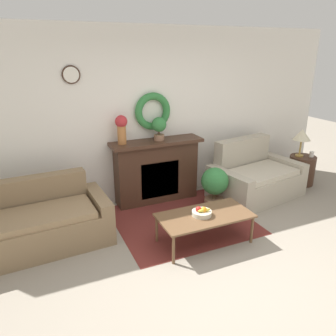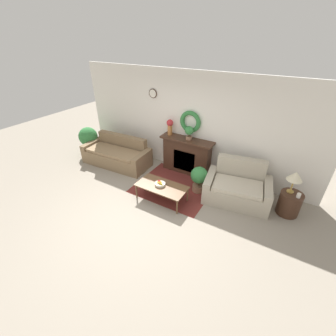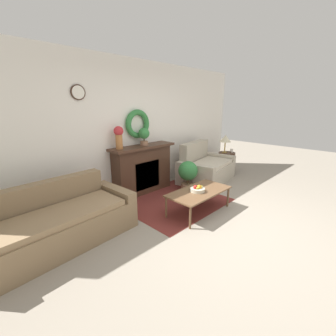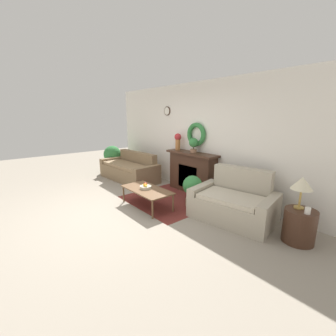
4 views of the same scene
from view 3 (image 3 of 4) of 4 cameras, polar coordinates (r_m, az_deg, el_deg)
The scene contains 14 objects.
ground_plane at distance 3.64m, azimuth 16.22°, elevation -15.15°, with size 16.00×16.00×0.00m, color gray.
floor_rug at distance 4.47m, azimuth 1.12°, elevation -8.35°, with size 1.88×1.69×0.01m.
wall_back at distance 4.75m, azimuth -8.99°, elevation 9.88°, with size 6.80×0.18×2.70m.
fireplace at distance 4.79m, azimuth -6.42°, elevation -0.22°, with size 1.46×0.41×1.02m.
couch_left at distance 3.46m, azimuth -26.09°, elevation -12.43°, with size 2.05×0.98×0.81m.
loveseat_right at distance 5.65m, azimuth 9.43°, elevation 0.02°, with size 1.60×1.18×0.93m.
coffee_table at distance 3.95m, azimuth 7.89°, elevation -6.18°, with size 1.18×0.59×0.39m.
fruit_bowl at distance 3.89m, azimuth 7.52°, elevation -5.35°, with size 0.25×0.25×0.12m.
side_table_by_loveseat at distance 6.61m, azimuth 14.60°, elevation 1.62°, with size 0.46×0.46×0.53m.
table_lamp at distance 6.46m, azimuth 14.38°, elevation 7.19°, with size 0.31×0.31×0.50m.
mug at distance 6.60m, azimuth 15.85°, elevation 4.27°, with size 0.08×0.08×0.10m.
vase_on_mantel_left at distance 4.33m, azimuth -12.39°, elevation 8.00°, with size 0.18×0.18×0.43m.
potted_plant_on_mantel at distance 4.67m, azimuth -6.12°, elevation 8.37°, with size 0.23×0.23×0.36m.
potted_plant_floor_by_loveseat at distance 4.82m, azimuth 5.06°, elevation -1.44°, with size 0.42×0.42×0.68m.
Camera 3 is at (-2.81, -1.39, 1.84)m, focal length 24.00 mm.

